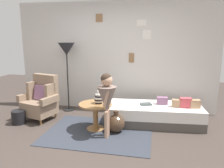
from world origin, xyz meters
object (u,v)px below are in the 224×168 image
object	(u,v)px
vase_striped	(99,98)
book_on_daybed	(146,104)
demijohn_near	(116,123)
person_child	(107,97)
floor_lamp	(67,52)
daybed	(154,114)
armchair	(41,99)
magazine_basket	(19,117)
side_table	(95,110)

from	to	relation	value
vase_striped	book_on_daybed	size ratio (longest dim) A/B	1.12
demijohn_near	person_child	bearing A→B (deg)	-116.63
floor_lamp	person_child	world-z (taller)	floor_lamp
daybed	book_on_daybed	world-z (taller)	book_on_daybed
armchair	magazine_basket	world-z (taller)	armchair
floor_lamp	armchair	bearing A→B (deg)	-117.95
vase_striped	book_on_daybed	bearing A→B (deg)	28.34
daybed	person_child	size ratio (longest dim) A/B	1.68
demijohn_near	magazine_basket	world-z (taller)	demijohn_near
floor_lamp	magazine_basket	bearing A→B (deg)	-123.58
vase_striped	person_child	world-z (taller)	person_child
armchair	magazine_basket	xyz separation A→B (m)	(-0.33, -0.37, -0.30)
daybed	floor_lamp	world-z (taller)	floor_lamp
book_on_daybed	demijohn_near	size ratio (longest dim) A/B	0.52
person_child	demijohn_near	xyz separation A→B (m)	(0.12, 0.24, -0.58)
side_table	person_child	distance (m)	0.55
book_on_daybed	side_table	bearing A→B (deg)	-151.47
vase_striped	magazine_basket	xyz separation A→B (m)	(-1.71, -0.08, -0.48)
magazine_basket	floor_lamp	bearing A→B (deg)	56.42
side_table	vase_striped	xyz separation A→B (m)	(0.06, 0.04, 0.24)
floor_lamp	magazine_basket	xyz separation A→B (m)	(-0.68, -1.03, -1.29)
person_child	magazine_basket	distance (m)	2.05
armchair	book_on_daybed	size ratio (longest dim) A/B	4.41
side_table	demijohn_near	bearing A→B (deg)	-6.98
person_child	vase_striped	bearing A→B (deg)	125.60
daybed	demijohn_near	size ratio (longest dim) A/B	4.61
book_on_daybed	demijohn_near	distance (m)	0.80
floor_lamp	side_table	bearing A→B (deg)	-45.47
armchair	vase_striped	size ratio (longest dim) A/B	3.95
side_table	vase_striped	distance (m)	0.25
side_table	floor_lamp	world-z (taller)	floor_lamp
side_table	demijohn_near	distance (m)	0.47
armchair	vase_striped	bearing A→B (deg)	-11.66
person_child	book_on_daybed	size ratio (longest dim) A/B	5.30
floor_lamp	book_on_daybed	distance (m)	2.21
daybed	demijohn_near	bearing A→B (deg)	-141.19
magazine_basket	demijohn_near	bearing A→B (deg)	-0.08
side_table	magazine_basket	world-z (taller)	side_table
floor_lamp	book_on_daybed	bearing A→B (deg)	-13.96
book_on_daybed	magazine_basket	bearing A→B (deg)	-167.85
vase_striped	floor_lamp	distance (m)	1.61
daybed	side_table	bearing A→B (deg)	-155.23
daybed	magazine_basket	distance (m)	2.83
demijohn_near	magazine_basket	xyz separation A→B (m)	(-2.07, 0.00, -0.03)
demijohn_near	vase_striped	bearing A→B (deg)	166.29
floor_lamp	book_on_daybed	world-z (taller)	floor_lamp
armchair	person_child	world-z (taller)	person_child
daybed	magazine_basket	bearing A→B (deg)	-168.51
person_child	book_on_daybed	xyz separation A→B (m)	(0.64, 0.80, -0.33)
person_child	demijohn_near	distance (m)	0.63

